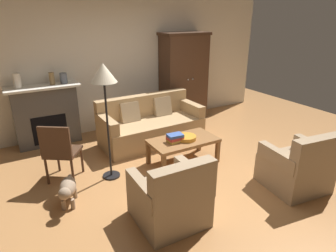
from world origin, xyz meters
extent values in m
plane|color=#B27A47|center=(0.00, 0.00, 0.00)|extent=(9.60, 9.60, 0.00)
cube|color=silver|center=(0.00, 2.55, 1.40)|extent=(7.20, 0.10, 2.80)
cube|color=#4C4947|center=(-1.55, 2.30, 0.54)|extent=(1.10, 0.36, 1.08)
cube|color=black|center=(-1.55, 2.12, 0.34)|extent=(0.60, 0.01, 0.52)
cube|color=white|center=(-1.55, 2.28, 1.10)|extent=(1.26, 0.48, 0.04)
cube|color=#472D1E|center=(1.40, 2.22, 0.94)|extent=(1.00, 0.52, 1.88)
cube|color=#3C271A|center=(1.40, 2.22, 1.91)|extent=(1.06, 0.55, 0.06)
sphere|color=#ADAFB5|center=(1.34, 1.95, 0.98)|extent=(0.04, 0.04, 0.04)
sphere|color=#ADAFB5|center=(1.46, 1.95, 0.98)|extent=(0.04, 0.04, 0.04)
cube|color=tan|center=(0.15, 1.37, 0.22)|extent=(1.92, 0.89, 0.44)
cube|color=tan|center=(0.14, 1.71, 0.65)|extent=(1.90, 0.23, 0.42)
cube|color=tan|center=(-0.73, 1.35, 0.55)|extent=(0.18, 0.80, 0.22)
cube|color=tan|center=(1.03, 1.39, 0.55)|extent=(0.18, 0.80, 0.22)
cube|color=tan|center=(-0.20, 1.56, 0.61)|extent=(0.36, 0.19, 0.37)
cube|color=tan|center=(0.50, 1.58, 0.61)|extent=(0.36, 0.19, 0.37)
cube|color=olive|center=(0.22, 0.37, 0.39)|extent=(1.10, 0.60, 0.05)
cube|color=brown|center=(-0.29, 0.11, 0.18)|extent=(0.06, 0.06, 0.37)
cube|color=brown|center=(0.73, 0.11, 0.18)|extent=(0.06, 0.06, 0.37)
cube|color=brown|center=(-0.29, 0.63, 0.18)|extent=(0.06, 0.06, 0.37)
cube|color=brown|center=(0.73, 0.63, 0.18)|extent=(0.06, 0.06, 0.37)
cylinder|color=orange|center=(0.26, 0.34, 0.45)|extent=(0.31, 0.31, 0.06)
cube|color=gold|center=(0.05, 0.36, 0.44)|extent=(0.25, 0.18, 0.04)
cube|color=#B73833|center=(0.05, 0.35, 0.49)|extent=(0.25, 0.18, 0.04)
cube|color=#38569E|center=(0.05, 0.35, 0.53)|extent=(0.25, 0.19, 0.04)
cylinder|color=beige|center=(-1.93, 2.28, 1.25)|extent=(0.12, 0.12, 0.25)
cylinder|color=olive|center=(-1.37, 2.28, 1.23)|extent=(0.09, 0.09, 0.22)
cylinder|color=#565B66|center=(-1.17, 2.28, 1.22)|extent=(0.13, 0.13, 0.19)
cube|color=#997F60|center=(-0.71, -0.75, 0.21)|extent=(0.77, 0.77, 0.42)
cube|color=#997F60|center=(-0.71, -1.06, 0.65)|extent=(0.76, 0.17, 0.46)
cube|color=#997F60|center=(-0.38, -0.75, 0.52)|extent=(0.13, 0.70, 0.20)
cube|color=#997F60|center=(-1.04, -0.74, 0.52)|extent=(0.13, 0.70, 0.20)
cube|color=#997F60|center=(1.19, -1.00, 0.21)|extent=(0.85, 0.85, 0.42)
cube|color=#997F60|center=(1.15, -1.31, 0.65)|extent=(0.77, 0.26, 0.46)
cube|color=#997F60|center=(1.52, -1.05, 0.52)|extent=(0.21, 0.71, 0.20)
cube|color=#997F60|center=(0.87, -0.96, 0.52)|extent=(0.21, 0.71, 0.20)
cube|color=#472D1E|center=(-1.57, 0.85, 0.43)|extent=(0.61, 0.61, 0.04)
cylinder|color=#472D1E|center=(-1.30, 0.90, 0.21)|extent=(0.04, 0.04, 0.41)
cylinder|color=#472D1E|center=(-1.62, 1.11, 0.21)|extent=(0.04, 0.04, 0.41)
cylinder|color=#472D1E|center=(-1.52, 0.58, 0.21)|extent=(0.04, 0.04, 0.41)
cylinder|color=#472D1E|center=(-1.83, 0.80, 0.21)|extent=(0.04, 0.04, 0.41)
cube|color=#472D1E|center=(-1.68, 0.68, 0.68)|extent=(0.39, 0.28, 0.45)
cylinder|color=black|center=(-0.96, 0.55, 0.01)|extent=(0.26, 0.26, 0.02)
cylinder|color=black|center=(-0.96, 0.55, 0.74)|extent=(0.03, 0.03, 1.47)
cone|color=beige|center=(-0.96, 0.55, 1.58)|extent=(0.36, 0.36, 0.26)
ellipsoid|color=gray|center=(-1.67, 0.16, 0.25)|extent=(0.32, 0.44, 0.22)
sphere|color=gray|center=(-1.75, -0.07, 0.31)|extent=(0.15, 0.15, 0.15)
cylinder|color=gray|center=(-1.66, 0.03, 0.07)|extent=(0.06, 0.06, 0.14)
cylinder|color=gray|center=(-1.76, 0.07, 0.07)|extent=(0.06, 0.06, 0.14)
cylinder|color=gray|center=(-1.58, 0.25, 0.07)|extent=(0.06, 0.06, 0.14)
cylinder|color=gray|center=(-1.68, 0.29, 0.07)|extent=(0.06, 0.06, 0.14)
sphere|color=gray|center=(-1.59, 0.38, 0.27)|extent=(0.06, 0.06, 0.06)
camera|label=1|loc=(-2.17, -3.26, 2.33)|focal=31.38mm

